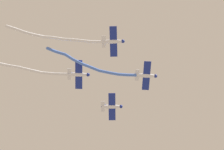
{
  "coord_description": "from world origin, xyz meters",
  "views": [
    {
      "loc": [
        24.51,
        11.62,
        3.68
      ],
      "look_at": [
        1.76,
        -2.04,
        84.34
      ],
      "focal_mm": 54.29,
      "sensor_mm": 36.0,
      "label": 1
    }
  ],
  "objects": [
    {
      "name": "airplane_left_wing",
      "position": [
        -5.5,
        -6.46,
        84.02
      ],
      "size": [
        7.42,
        5.89,
        1.91
      ],
      "rotation": [
        0.0,
        0.0,
        2.1
      ],
      "color": "silver"
    },
    {
      "name": "airplane_right_wing",
      "position": [
        8.88,
        2.59,
        84.72
      ],
      "size": [
        7.46,
        5.85,
        1.91
      ],
      "rotation": [
        0.0,
        0.0,
        2.09
      ],
      "color": "silver"
    },
    {
      "name": "airplane_lead",
      "position": [
        -2.84,
        5.26,
        84.42
      ],
      "size": [
        7.27,
        6.04,
        1.91
      ],
      "rotation": [
        0.0,
        0.0,
        2.16
      ],
      "color": "silver"
    },
    {
      "name": "smoke_trail_slot",
      "position": [
        15.27,
        -21.34,
        86.02
      ],
      "size": [
        17.17,
        19.32,
        4.64
      ],
      "color": "white"
    },
    {
      "name": "smoke_trail_lead",
      "position": [
        6.77,
        -5.0,
        83.74
      ],
      "size": [
        17.94,
        15.53,
        1.81
      ],
      "color": "#4C75DB"
    },
    {
      "name": "airplane_slot",
      "position": [
        6.21,
        -9.13,
        84.22
      ],
      "size": [
        7.32,
        5.99,
        1.91
      ],
      "rotation": [
        0.0,
        0.0,
        2.14
      ],
      "color": "silver"
    },
    {
      "name": "smoke_trail_right_wing",
      "position": [
        17.34,
        -9.38,
        85.38
      ],
      "size": [
        15.84,
        19.05,
        2.72
      ],
      "color": "white"
    }
  ]
}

